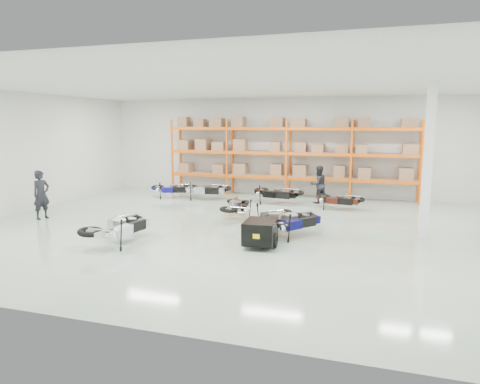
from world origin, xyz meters
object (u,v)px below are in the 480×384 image
(moto_black_far_left, at_px, (238,203))
(moto_touring_right, at_px, (274,215))
(moto_back_a, at_px, (173,186))
(trailer, at_px, (260,232))
(person_back, at_px, (318,184))
(moto_back_b, at_px, (206,186))
(moto_silver_left, at_px, (119,222))
(moto_back_c, at_px, (277,190))
(moto_blue_centre, at_px, (292,217))
(person_left, at_px, (41,195))
(moto_back_d, at_px, (339,197))

(moto_black_far_left, distance_m, moto_touring_right, 2.37)
(moto_back_a, bearing_deg, moto_black_far_left, -145.15)
(trailer, distance_m, person_back, 7.13)
(trailer, height_order, moto_back_a, moto_back_a)
(trailer, relative_size, moto_back_b, 0.93)
(moto_silver_left, distance_m, trailer, 3.94)
(moto_silver_left, height_order, moto_back_b, moto_silver_left)
(moto_back_c, bearing_deg, moto_back_b, 96.97)
(moto_blue_centre, distance_m, moto_black_far_left, 2.95)
(moto_black_far_left, height_order, trailer, moto_black_far_left)
(moto_touring_right, distance_m, person_left, 8.27)
(moto_touring_right, bearing_deg, moto_black_far_left, 125.65)
(moto_back_b, bearing_deg, trailer, -151.25)
(moto_blue_centre, height_order, moto_touring_right, moto_blue_centre)
(moto_silver_left, relative_size, moto_black_far_left, 1.11)
(moto_back_d, relative_size, person_left, 0.96)
(moto_touring_right, height_order, person_left, person_left)
(trailer, xyz_separation_m, moto_back_d, (1.62, 5.94, 0.08))
(moto_black_far_left, bearing_deg, moto_back_a, -47.27)
(moto_black_far_left, height_order, moto_touring_right, moto_touring_right)
(person_left, relative_size, person_back, 1.09)
(moto_blue_centre, relative_size, moto_back_d, 1.16)
(trailer, relative_size, moto_back_c, 0.92)
(moto_black_far_left, distance_m, moto_back_d, 4.25)
(moto_back_a, relative_size, moto_back_c, 0.92)
(moto_touring_right, height_order, moto_back_a, moto_touring_right)
(moto_silver_left, height_order, moto_back_c, moto_silver_left)
(moto_back_b, xyz_separation_m, person_left, (-4.04, -5.39, 0.28))
(moto_back_b, bearing_deg, person_back, -87.40)
(moto_blue_centre, bearing_deg, trailer, 105.80)
(moto_silver_left, relative_size, moto_back_c, 1.05)
(person_back, bearing_deg, moto_silver_left, 18.78)
(moto_back_c, bearing_deg, moto_blue_centre, -153.84)
(moto_back_a, relative_size, moto_back_d, 1.05)
(moto_silver_left, relative_size, trailer, 1.14)
(moto_blue_centre, xyz_separation_m, moto_silver_left, (-4.44, -2.24, 0.02))
(moto_silver_left, distance_m, moto_back_b, 7.36)
(moto_blue_centre, distance_m, person_left, 8.85)
(moto_black_far_left, height_order, moto_back_d, moto_black_far_left)
(moto_blue_centre, relative_size, moto_back_b, 1.01)
(moto_black_far_left, xyz_separation_m, moto_back_b, (-2.53, 3.24, 0.03))
(moto_touring_right, bearing_deg, moto_back_b, 121.09)
(moto_silver_left, bearing_deg, moto_touring_right, -138.82)
(moto_silver_left, height_order, moto_back_d, moto_silver_left)
(moto_touring_right, relative_size, person_back, 1.20)
(moto_back_a, xyz_separation_m, moto_back_b, (1.59, 0.04, 0.05))
(moto_blue_centre, distance_m, moto_back_d, 4.66)
(moto_blue_centre, relative_size, moto_black_far_left, 1.07)
(moto_blue_centre, bearing_deg, moto_black_far_left, -0.73)
(moto_touring_right, xyz_separation_m, moto_back_b, (-4.21, 4.92, -0.00))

